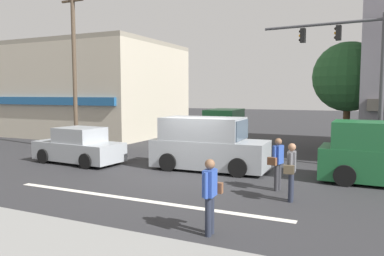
# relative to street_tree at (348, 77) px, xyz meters

# --- Properties ---
(ground_plane) EXTENTS (120.00, 120.00, 0.00)m
(ground_plane) POSITION_rel_street_tree_xyz_m (-5.05, -7.18, -3.86)
(ground_plane) COLOR #2B2B2D
(lane_marking_stripe) EXTENTS (9.00, 0.24, 0.01)m
(lane_marking_stripe) POSITION_rel_street_tree_xyz_m (-5.05, -10.68, -3.85)
(lane_marking_stripe) COLOR silver
(lane_marking_stripe) RESTS_ON ground
(building_left_block) EXTENTS (13.73, 9.39, 6.70)m
(building_left_block) POSITION_rel_street_tree_xyz_m (-19.04, 3.10, -0.51)
(building_left_block) COLOR #B7AD99
(building_left_block) RESTS_ON ground
(street_tree) EXTENTS (3.34, 3.34, 5.55)m
(street_tree) POSITION_rel_street_tree_xyz_m (0.00, 0.00, 0.00)
(street_tree) COLOR #4C3823
(street_tree) RESTS_ON ground
(utility_pole_near_left) EXTENTS (1.40, 0.22, 8.34)m
(utility_pole_near_left) POSITION_rel_street_tree_xyz_m (-13.40, -3.94, 0.46)
(utility_pole_near_left) COLOR brown
(utility_pole_near_left) RESTS_ON ground
(traffic_light_mast) EXTENTS (4.88, 0.53, 6.20)m
(traffic_light_mast) POSITION_rel_street_tree_xyz_m (0.40, -2.96, 0.32)
(traffic_light_mast) COLOR #47474C
(traffic_light_mast) RESTS_ON ground
(van_crossing_center) EXTENTS (4.67, 2.18, 2.11)m
(van_crossing_center) POSITION_rel_street_tree_xyz_m (-4.90, -5.78, -2.85)
(van_crossing_center) COLOR #999EA3
(van_crossing_center) RESTS_ON ground
(van_waiting_far) EXTENTS (2.30, 4.72, 2.11)m
(van_waiting_far) POSITION_rel_street_tree_xyz_m (-7.01, 2.15, -2.85)
(van_waiting_far) COLOR #1E6033
(van_waiting_far) RESTS_ON ground
(sedan_parked_curbside) EXTENTS (4.22, 2.11, 1.58)m
(sedan_parked_curbside) POSITION_rel_street_tree_xyz_m (-10.63, -6.85, -3.15)
(sedan_parked_curbside) COLOR #999EA3
(sedan_parked_curbside) RESTS_ON ground
(pedestrian_foreground_with_bag) EXTENTS (0.29, 0.67, 1.67)m
(pedestrian_foreground_with_bag) POSITION_rel_street_tree_xyz_m (-2.14, -12.27, -2.91)
(pedestrian_foreground_with_bag) COLOR #232838
(pedestrian_foreground_with_bag) RESTS_ON ground
(pedestrian_mid_crossing) EXTENTS (0.29, 0.68, 1.67)m
(pedestrian_mid_crossing) POSITION_rel_street_tree_xyz_m (-1.01, -8.97, -2.91)
(pedestrian_mid_crossing) COLOR #232838
(pedestrian_mid_crossing) RESTS_ON ground
(pedestrian_far_side) EXTENTS (0.42, 0.67, 1.67)m
(pedestrian_far_side) POSITION_rel_street_tree_xyz_m (-1.63, -7.91, -2.91)
(pedestrian_far_side) COLOR #333338
(pedestrian_far_side) RESTS_ON ground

